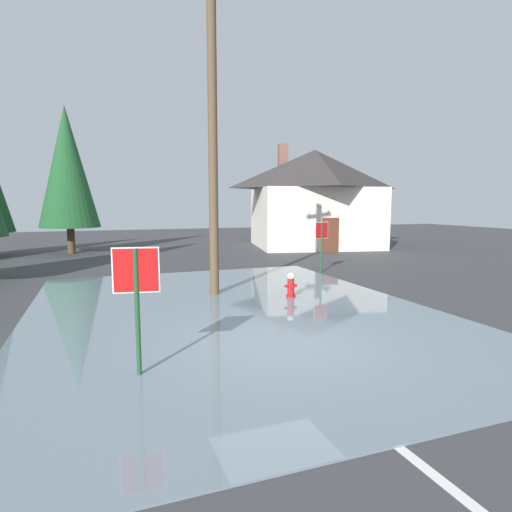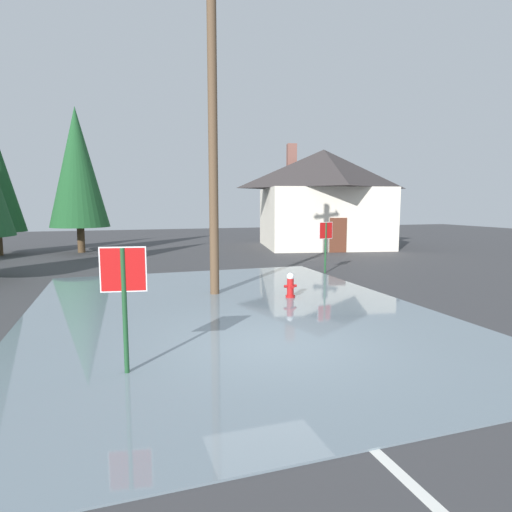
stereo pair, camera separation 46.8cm
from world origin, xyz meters
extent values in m
cube|color=#38383A|center=(0.00, 0.00, -0.05)|extent=(80.00, 80.00, 0.10)
cube|color=slate|center=(-0.18, 2.85, 0.02)|extent=(10.12, 13.31, 0.03)
cube|color=silver|center=(-0.74, -1.62, 0.00)|extent=(4.40, 0.72, 0.01)
cube|color=silver|center=(-0.19, -4.52, 0.00)|extent=(0.20, 3.74, 0.01)
cylinder|color=#1E4C28|center=(-2.84, -0.64, 1.05)|extent=(0.08, 0.08, 2.10)
cube|color=white|center=(-2.84, -0.64, 1.76)|extent=(0.73, 0.15, 0.74)
cube|color=red|center=(-2.84, -0.64, 1.76)|extent=(0.69, 0.15, 0.69)
cylinder|color=red|center=(1.94, 3.77, 0.05)|extent=(0.28, 0.28, 0.09)
cylinder|color=red|center=(1.94, 3.77, 0.34)|extent=(0.20, 0.20, 0.50)
sphere|color=white|center=(1.94, 3.77, 0.66)|extent=(0.22, 0.22, 0.22)
cylinder|color=red|center=(1.79, 3.77, 0.37)|extent=(0.09, 0.08, 0.08)
cylinder|color=red|center=(2.08, 3.77, 0.37)|extent=(0.09, 0.08, 0.08)
cylinder|color=red|center=(1.94, 3.62, 0.37)|extent=(0.10, 0.09, 0.10)
cylinder|color=brown|center=(-0.09, 4.99, 4.71)|extent=(0.28, 0.28, 9.43)
cylinder|color=#1E4C28|center=(5.09, 7.63, 1.03)|extent=(0.08, 0.08, 2.05)
cube|color=white|center=(5.09, 7.63, 1.73)|extent=(0.66, 0.17, 0.68)
cube|color=red|center=(5.09, 7.63, 1.73)|extent=(0.63, 0.17, 0.64)
cube|color=silver|center=(9.88, 17.30, 1.89)|extent=(8.62, 8.13, 3.79)
pyramid|color=#332D2D|center=(9.88, 17.30, 5.02)|extent=(9.31, 8.78, 2.46)
cube|color=brown|center=(8.32, 18.86, 5.63)|extent=(0.71, 0.71, 2.22)
cube|color=#592D1E|center=(9.19, 13.96, 1.00)|extent=(0.99, 0.26, 2.00)
cylinder|color=#4C3823|center=(-4.90, 18.64, 0.74)|extent=(0.41, 0.41, 1.48)
cone|color=#1E5128|center=(-4.90, 18.64, 4.84)|extent=(3.28, 3.28, 6.73)
camera|label=1|loc=(-3.35, -7.53, 2.81)|focal=29.73mm
camera|label=2|loc=(-2.91, -7.69, 2.81)|focal=29.73mm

